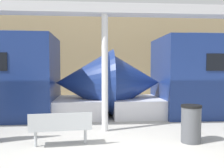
{
  "coord_description": "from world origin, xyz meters",
  "views": [
    {
      "loc": [
        -0.59,
        -4.69,
        1.86
      ],
      "look_at": [
        0.03,
        2.84,
        1.4
      ],
      "focal_mm": 40.0,
      "sensor_mm": 36.0,
      "label": 1
    }
  ],
  "objects": [
    {
      "name": "trash_bin",
      "position": [
        1.91,
        1.33,
        0.48
      ],
      "size": [
        0.51,
        0.51,
        0.95
      ],
      "color": "#4C4F54",
      "rests_on": "ground_plane"
    },
    {
      "name": "support_column_near",
      "position": [
        -0.2,
        2.68,
        1.72
      ],
      "size": [
        0.19,
        0.19,
        3.44
      ],
      "primitive_type": "cylinder",
      "color": "silver",
      "rests_on": "ground_plane"
    },
    {
      "name": "bench_near",
      "position": [
        -1.33,
        1.28,
        0.49
      ],
      "size": [
        1.52,
        0.61,
        0.82
      ],
      "rotation": [
        0.0,
        0.0,
        0.12
      ],
      "color": "#ADB2B7",
      "rests_on": "ground_plane"
    },
    {
      "name": "station_wall",
      "position": [
        0.0,
        9.6,
        2.5
      ],
      "size": [
        56.0,
        0.2,
        5.0
      ],
      "primitive_type": "cube",
      "color": "tan",
      "rests_on": "ground_plane"
    },
    {
      "name": "ground_plane",
      "position": [
        0.0,
        0.0,
        0.0
      ],
      "size": [
        60.0,
        60.0,
        0.0
      ],
      "primitive_type": "plane",
      "color": "#B2AFA8"
    },
    {
      "name": "canopy_beam",
      "position": [
        -0.2,
        2.68,
        3.58
      ],
      "size": [
        28.0,
        0.6,
        0.28
      ],
      "primitive_type": "cube",
      "color": "#B7B7BC",
      "rests_on": "support_column_near"
    }
  ]
}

